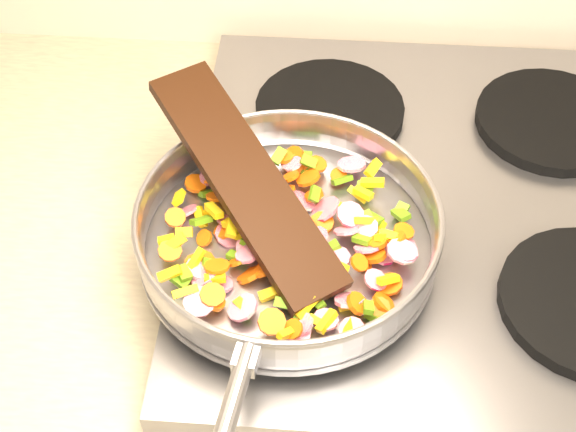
{
  "coord_description": "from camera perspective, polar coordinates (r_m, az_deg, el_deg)",
  "views": [
    {
      "loc": [
        -0.84,
        1.02,
        1.62
      ],
      "look_at": [
        -0.88,
        1.57,
        1.01
      ],
      "focal_mm": 50.0,
      "sensor_mm": 36.0,
      "label": 1
    }
  ],
  "objects": [
    {
      "name": "grate_bl",
      "position": [
        1.03,
        2.98,
        7.55
      ],
      "size": [
        0.19,
        0.19,
        0.02
      ],
      "primitive_type": "cylinder",
      "color": "black",
      "rests_on": "cooktop"
    },
    {
      "name": "wooden_spatula",
      "position": [
        0.84,
        -3.04,
        2.58
      ],
      "size": [
        0.24,
        0.29,
        0.09
      ],
      "primitive_type": "cube",
      "rotation": [
        0.0,
        -0.25,
        2.2
      ],
      "color": "black",
      "rests_on": "saute_pan"
    },
    {
      "name": "cooktop",
      "position": [
        0.96,
        10.96,
        0.3
      ],
      "size": [
        0.6,
        0.6,
        0.04
      ],
      "primitive_type": "cube",
      "color": "#939399",
      "rests_on": "counter_top"
    },
    {
      "name": "grate_fl",
      "position": [
        0.84,
        2.25,
        -5.01
      ],
      "size": [
        0.19,
        0.19,
        0.02
      ],
      "primitive_type": "cylinder",
      "color": "black",
      "rests_on": "cooktop"
    },
    {
      "name": "vegetable_heap",
      "position": [
        0.85,
        0.04,
        -1.45
      ],
      "size": [
        0.28,
        0.29,
        0.05
      ],
      "color": "#D61451",
      "rests_on": "saute_pan"
    },
    {
      "name": "grate_br",
      "position": [
        1.07,
        18.25,
        6.47
      ],
      "size": [
        0.19,
        0.19,
        0.02
      ],
      "primitive_type": "cylinder",
      "color": "black",
      "rests_on": "cooktop"
    },
    {
      "name": "saute_pan",
      "position": [
        0.84,
        -0.03,
        -0.98
      ],
      "size": [
        0.36,
        0.53,
        0.06
      ],
      "rotation": [
        0.0,
        0.0,
        -0.15
      ],
      "color": "#9E9EA5",
      "rests_on": "grate_fl"
    }
  ]
}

